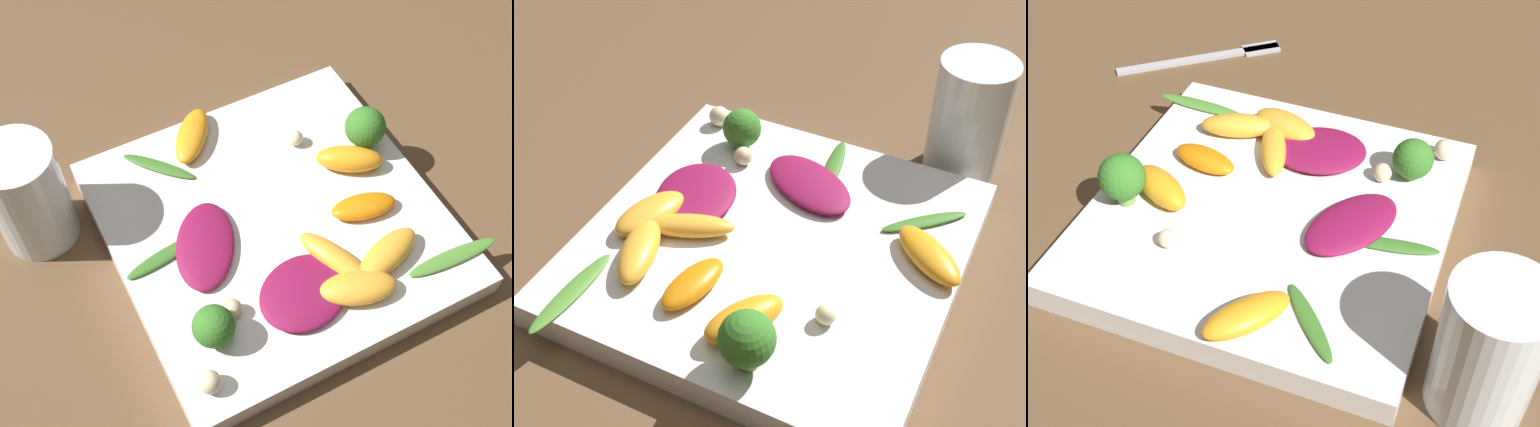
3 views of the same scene
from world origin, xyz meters
TOP-DOWN VIEW (x-y plane):
  - ground_plane at (0.00, 0.00)m, footprint 2.40×2.40m
  - plate at (0.00, 0.00)m, footprint 0.29×0.29m
  - drinking_glass at (0.19, -0.10)m, footprint 0.07×0.07m
  - radicchio_leaf_0 at (0.02, 0.08)m, footprint 0.10×0.09m
  - radicchio_leaf_1 at (0.07, 0.00)m, footprint 0.09×0.10m
  - orange_segment_0 at (-0.02, 0.06)m, footprint 0.05×0.07m
  - orange_segment_1 at (-0.07, 0.03)m, footprint 0.06×0.04m
  - orange_segment_2 at (0.03, -0.12)m, footprint 0.06×0.07m
  - orange_segment_3 at (-0.09, -0.02)m, footprint 0.07×0.06m
  - orange_segment_4 at (-0.03, 0.10)m, footprint 0.07×0.05m
  - orange_segment_5 at (-0.06, 0.08)m, footprint 0.07×0.05m
  - broccoli_floret_0 at (-0.11, -0.04)m, footprint 0.04×0.04m
  - broccoli_floret_1 at (0.10, 0.08)m, footprint 0.03×0.03m
  - arugula_sprig_0 at (0.07, -0.10)m, footprint 0.06×0.06m
  - arugula_sprig_1 at (-0.12, 0.11)m, footprint 0.09×0.02m
  - arugula_sprig_2 at (0.10, -0.01)m, footprint 0.08×0.03m
  - macadamia_nut_0 at (0.08, 0.07)m, footprint 0.02×0.02m
  - macadamia_nut_1 at (-0.06, -0.07)m, footprint 0.02×0.02m
  - macadamia_nut_2 at (0.12, 0.11)m, footprint 0.02×0.02m

SIDE VIEW (x-z plane):
  - ground_plane at x=0.00m, z-range 0.00..0.00m
  - plate at x=0.00m, z-range 0.00..0.02m
  - arugula_sprig_0 at x=0.07m, z-range 0.02..0.03m
  - arugula_sprig_1 at x=-0.12m, z-range 0.02..0.03m
  - arugula_sprig_2 at x=0.10m, z-range 0.02..0.03m
  - radicchio_leaf_1 at x=0.07m, z-range 0.02..0.04m
  - radicchio_leaf_0 at x=0.02m, z-range 0.02..0.04m
  - orange_segment_1 at x=-0.07m, z-range 0.02..0.04m
  - macadamia_nut_1 at x=-0.06m, z-range 0.02..0.04m
  - orange_segment_0 at x=-0.02m, z-range 0.02..0.04m
  - macadamia_nut_0 at x=0.08m, z-range 0.02..0.04m
  - orange_segment_2 at x=0.03m, z-range 0.02..0.04m
  - orange_segment_4 at x=-0.03m, z-range 0.02..0.04m
  - macadamia_nut_2 at x=0.12m, z-range 0.02..0.04m
  - orange_segment_5 at x=-0.06m, z-range 0.02..0.04m
  - orange_segment_3 at x=-0.09m, z-range 0.02..0.05m
  - broccoli_floret_1 at x=0.10m, z-range 0.03..0.06m
  - broccoli_floret_0 at x=-0.11m, z-range 0.03..0.07m
  - drinking_glass at x=0.19m, z-range 0.00..0.11m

